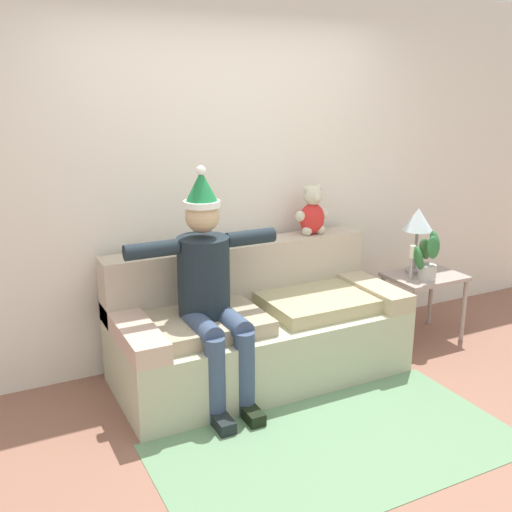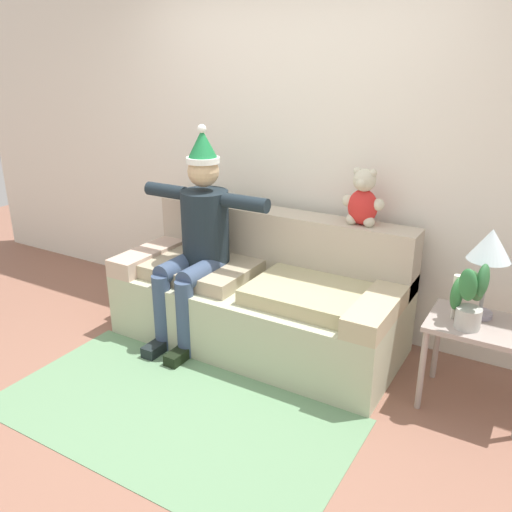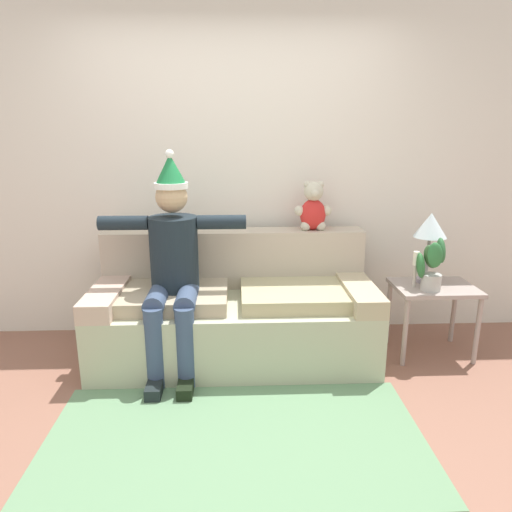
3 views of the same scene
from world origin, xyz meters
The scene contains 10 objects.
ground_plane centered at (0.00, 0.00, 0.00)m, with size 10.00×10.00×0.00m, color #8A5D4B.
back_wall centered at (0.00, 1.55, 1.35)m, with size 7.00×0.10×2.70m, color silver.
couch centered at (0.00, 1.03, 0.35)m, with size 2.02×0.90×0.90m.
person_seated centered at (-0.42, 0.86, 0.78)m, with size 1.02×0.77×1.53m.
teddy_bear centered at (0.62, 1.30, 1.07)m, with size 0.29×0.17×0.38m.
side_table centered at (1.49, 0.96, 0.46)m, with size 0.59×0.44×0.54m.
table_lamp centered at (1.45, 1.05, 0.96)m, with size 0.24×0.24×0.53m.
potted_plant centered at (1.41, 0.86, 0.73)m, with size 0.21×0.21×0.40m.
candle_tall centered at (1.32, 0.94, 0.72)m, with size 0.04×0.04×0.27m.
area_rug centered at (0.00, -0.03, 0.00)m, with size 2.11×1.11×0.01m, color #638C64.
Camera 2 is at (1.74, -1.98, 1.94)m, focal length 37.14 mm.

